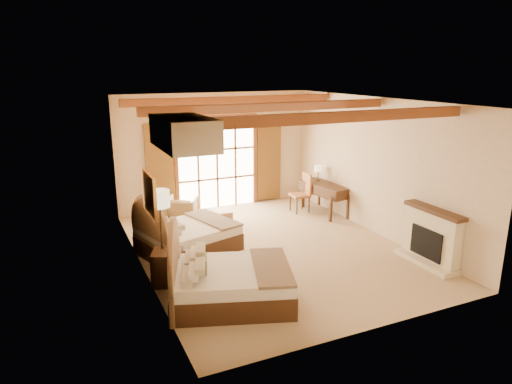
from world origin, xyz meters
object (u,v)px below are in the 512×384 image
bed_far (182,236)px  armchair (182,210)px  desk (325,197)px  bed_near (223,282)px  nightstand (168,267)px

bed_far → armchair: (0.52, 1.87, -0.04)m
armchair → desk: size_ratio=0.47×
bed_near → nightstand: (-0.67, 1.12, -0.08)m
bed_near → armchair: size_ratio=3.25×
bed_near → desk: (4.25, 3.53, 0.04)m
nightstand → armchair: 3.39m
nightstand → desk: size_ratio=0.39×
bed_near → desk: size_ratio=1.53×
nightstand → armchair: armchair is taller
bed_far → armchair: bed_far is taller
bed_near → armchair: 4.34m
bed_near → armchair: bed_near is taller
bed_far → armchair: size_ratio=3.04×
bed_far → bed_near: bearing=-105.8°
bed_far → desk: bed_far is taller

